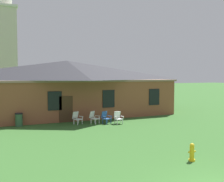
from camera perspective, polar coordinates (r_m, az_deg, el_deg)
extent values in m
cube|color=brown|center=(26.71, -9.58, -1.30)|extent=(18.41, 10.00, 3.20)
cube|color=#926D5E|center=(26.63, -9.62, 2.30)|extent=(18.78, 10.20, 0.16)
pyramid|color=#28282D|center=(26.63, -9.64, 4.47)|extent=(19.15, 10.40, 1.85)
cube|color=black|center=(21.30, -12.19, -2.08)|extent=(1.10, 0.06, 1.50)
cube|color=black|center=(22.69, -0.74, -1.67)|extent=(1.10, 0.06, 1.50)
cube|color=black|center=(24.87, 9.05, -1.27)|extent=(1.10, 0.06, 1.50)
cube|color=#422819|center=(21.57, -9.86, -3.88)|extent=(1.10, 0.06, 2.10)
cube|color=beige|center=(46.49, -22.84, 7.28)|extent=(4.80, 4.80, 14.28)
cube|color=white|center=(20.68, -6.42, -6.60)|extent=(0.07, 0.07, 0.36)
cube|color=white|center=(20.38, -7.38, -6.76)|extent=(0.07, 0.07, 0.36)
cube|color=white|center=(21.01, -7.23, -6.45)|extent=(0.07, 0.07, 0.36)
cube|color=white|center=(20.71, -8.19, -6.60)|extent=(0.07, 0.07, 0.36)
cube|color=white|center=(20.66, -7.31, -6.04)|extent=(0.71, 0.70, 0.05)
cube|color=white|center=(20.84, -7.88, -5.13)|extent=(0.55, 0.39, 0.54)
cube|color=white|center=(20.80, -6.67, -5.43)|extent=(0.25, 0.45, 0.03)
cube|color=white|center=(20.70, -6.37, -5.78)|extent=(0.05, 0.05, 0.22)
cube|color=white|center=(20.43, -7.89, -5.60)|extent=(0.25, 0.45, 0.03)
cube|color=white|center=(20.32, -7.59, -5.96)|extent=(0.05, 0.05, 0.22)
cube|color=white|center=(20.88, -2.78, -6.49)|extent=(0.07, 0.07, 0.36)
cube|color=white|center=(20.52, -3.55, -6.67)|extent=(0.07, 0.07, 0.36)
cube|color=white|center=(21.14, -3.75, -6.37)|extent=(0.07, 0.07, 0.36)
cube|color=white|center=(20.78, -4.52, -6.54)|extent=(0.07, 0.07, 0.36)
cube|color=white|center=(20.79, -3.65, -5.96)|extent=(0.73, 0.73, 0.05)
cube|color=white|center=(20.93, -4.33, -5.07)|extent=(0.54, 0.44, 0.54)
cube|color=white|center=(20.98, -3.13, -5.33)|extent=(0.30, 0.43, 0.03)
cube|color=white|center=(20.90, -2.77, -5.67)|extent=(0.06, 0.06, 0.22)
cube|color=white|center=(20.52, -4.10, -5.53)|extent=(0.30, 0.43, 0.03)
cube|color=white|center=(20.44, -3.74, -5.88)|extent=(0.06, 0.06, 0.22)
cube|color=#2D5693|center=(20.73, -0.23, -6.56)|extent=(0.06, 0.06, 0.36)
cube|color=#2D5693|center=(20.43, -1.19, -6.71)|extent=(0.06, 0.06, 0.36)
cube|color=#2D5693|center=(21.05, -1.06, -6.40)|extent=(0.06, 0.06, 0.36)
cube|color=#2D5693|center=(20.75, -2.00, -6.55)|extent=(0.06, 0.06, 0.36)
cube|color=#2D5693|center=(20.70, -1.12, -5.99)|extent=(0.68, 0.67, 0.05)
cube|color=#2D5693|center=(20.89, -1.69, -5.08)|extent=(0.55, 0.35, 0.54)
cube|color=#2D5693|center=(20.85, -0.49, -5.38)|extent=(0.21, 0.46, 0.03)
cube|color=#2D5693|center=(20.75, -0.18, -5.73)|extent=(0.05, 0.05, 0.22)
cube|color=#2D5693|center=(20.47, -1.69, -5.55)|extent=(0.21, 0.46, 0.03)
cube|color=#2D5693|center=(20.37, -1.39, -5.91)|extent=(0.05, 0.05, 0.22)
cube|color=white|center=(20.52, 2.30, -6.66)|extent=(0.05, 0.05, 0.36)
cube|color=white|center=(20.33, 1.12, -6.75)|extent=(0.05, 0.05, 0.36)
cube|color=white|center=(20.91, 1.79, -6.47)|extent=(0.05, 0.05, 0.36)
cube|color=white|center=(20.73, 0.63, -6.56)|extent=(0.05, 0.05, 0.36)
cube|color=white|center=(20.59, 1.46, -6.05)|extent=(0.55, 0.54, 0.05)
cube|color=white|center=(20.82, 1.11, -5.10)|extent=(0.52, 0.21, 0.54)
cube|color=white|center=(20.66, 2.22, -5.47)|extent=(0.07, 0.47, 0.03)
cube|color=white|center=(20.53, 2.41, -5.84)|extent=(0.04, 0.04, 0.22)
cube|color=white|center=(20.42, 0.74, -5.57)|extent=(0.07, 0.47, 0.03)
cube|color=white|center=(20.29, 0.92, -5.94)|extent=(0.04, 0.04, 0.22)
cylinder|color=gold|center=(12.52, 16.77, -14.02)|extent=(0.28, 0.28, 0.08)
cylinder|color=gold|center=(12.43, 16.79, -12.63)|extent=(0.20, 0.20, 0.55)
sphere|color=gold|center=(12.34, 16.82, -11.14)|extent=(0.20, 0.20, 0.20)
cylinder|color=gold|center=(12.33, 16.33, -12.49)|extent=(0.10, 0.08, 0.08)
cylinder|color=gold|center=(12.50, 17.26, -12.29)|extent=(0.10, 0.08, 0.08)
cylinder|color=#335638|center=(20.81, -19.37, -5.95)|extent=(0.52, 0.52, 0.90)
cylinder|color=black|center=(20.74, -19.40, -4.62)|extent=(0.56, 0.56, 0.08)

